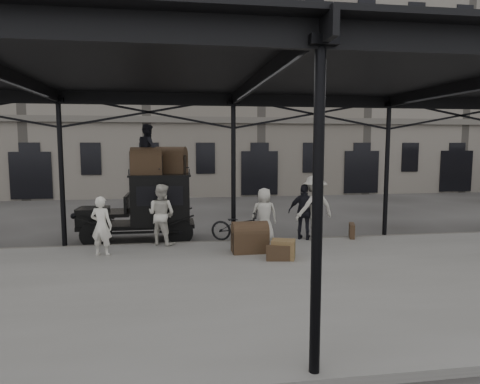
# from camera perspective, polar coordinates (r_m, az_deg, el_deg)

# --- Properties ---
(ground) EXTENTS (120.00, 120.00, 0.00)m
(ground) POSITION_cam_1_polar(r_m,az_deg,el_deg) (11.48, 0.51, -9.37)
(ground) COLOR #383533
(ground) RESTS_ON ground
(platform) EXTENTS (28.00, 8.00, 0.15)m
(platform) POSITION_cam_1_polar(r_m,az_deg,el_deg) (9.58, 2.46, -12.15)
(platform) COLOR slate
(platform) RESTS_ON ground
(canopy) EXTENTS (22.50, 9.00, 4.74)m
(canopy) POSITION_cam_1_polar(r_m,az_deg,el_deg) (9.47, 2.26, 15.36)
(canopy) COLOR black
(canopy) RESTS_ON ground
(building_frontage) EXTENTS (64.00, 8.00, 14.00)m
(building_frontage) POSITION_cam_1_polar(r_m,az_deg,el_deg) (29.22, -5.29, 14.03)
(building_frontage) COLOR slate
(building_frontage) RESTS_ON ground
(taxi) EXTENTS (3.65, 1.55, 2.18)m
(taxi) POSITION_cam_1_polar(r_m,az_deg,el_deg) (14.01, -11.82, -1.59)
(taxi) COLOR black
(taxi) RESTS_ON ground
(porter_left) EXTENTS (0.67, 0.54, 1.60)m
(porter_left) POSITION_cam_1_polar(r_m,az_deg,el_deg) (12.00, -18.00, -4.33)
(porter_left) COLOR silver
(porter_left) RESTS_ON platform
(porter_midleft) EXTENTS (1.10, 1.04, 1.80)m
(porter_midleft) POSITION_cam_1_polar(r_m,az_deg,el_deg) (12.88, -10.44, -2.94)
(porter_midleft) COLOR silver
(porter_midleft) RESTS_ON platform
(porter_centre) EXTENTS (0.80, 0.52, 1.64)m
(porter_centre) POSITION_cam_1_polar(r_m,az_deg,el_deg) (13.17, 3.24, -3.01)
(porter_centre) COLOR beige
(porter_centre) RESTS_ON platform
(porter_official) EXTENTS (1.10, 0.84, 1.73)m
(porter_official) POSITION_cam_1_polar(r_m,az_deg,el_deg) (13.48, 8.60, -2.65)
(porter_official) COLOR black
(porter_official) RESTS_ON platform
(porter_right) EXTENTS (1.46, 1.10, 2.01)m
(porter_right) POSITION_cam_1_polar(r_m,az_deg,el_deg) (13.56, 9.93, -2.03)
(porter_right) COLOR beige
(porter_right) RESTS_ON platform
(bicycle) EXTENTS (1.92, 1.28, 0.96)m
(bicycle) POSITION_cam_1_polar(r_m,az_deg,el_deg) (13.10, 0.00, -4.57)
(bicycle) COLOR black
(bicycle) RESTS_ON platform
(porter_roof) EXTENTS (0.78, 0.89, 1.57)m
(porter_roof) POSITION_cam_1_polar(r_m,az_deg,el_deg) (13.78, -12.14, 5.61)
(porter_roof) COLOR black
(porter_roof) RESTS_ON taxi
(steamer_trunk_roof_near) EXTENTS (0.97, 0.60, 0.70)m
(steamer_trunk_roof_near) POSITION_cam_1_polar(r_m,az_deg,el_deg) (13.65, -12.34, 3.79)
(steamer_trunk_roof_near) COLOR #41331E
(steamer_trunk_roof_near) RESTS_ON taxi
(steamer_trunk_roof_far) EXTENTS (1.10, 0.86, 0.71)m
(steamer_trunk_roof_far) POSITION_cam_1_polar(r_m,az_deg,el_deg) (14.07, -9.17, 3.94)
(steamer_trunk_roof_far) COLOR #41331E
(steamer_trunk_roof_far) RESTS_ON taxi
(steamer_trunk_platform) EXTENTS (0.99, 0.62, 0.72)m
(steamer_trunk_platform) POSITION_cam_1_polar(r_m,az_deg,el_deg) (11.85, 1.32, -6.33)
(steamer_trunk_platform) COLOR #41331E
(steamer_trunk_platform) RESTS_ON platform
(wicker_hamper) EXTENTS (0.72, 0.63, 0.50)m
(wicker_hamper) POSITION_cam_1_polar(r_m,az_deg,el_deg) (11.26, 5.78, -7.62)
(wicker_hamper) COLOR brown
(wicker_hamper) RESTS_ON platform
(suitcase_upright) EXTENTS (0.34, 0.62, 0.45)m
(suitcase_upright) POSITION_cam_1_polar(r_m,az_deg,el_deg) (14.14, 14.68, -5.00)
(suitcase_upright) COLOR #41331E
(suitcase_upright) RESTS_ON platform
(suitcase_flat) EXTENTS (0.62, 0.24, 0.40)m
(suitcase_flat) POSITION_cam_1_polar(r_m,az_deg,el_deg) (11.07, 5.09, -8.12)
(suitcase_flat) COLOR #41331E
(suitcase_flat) RESTS_ON platform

